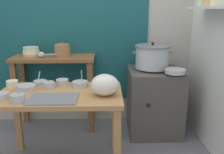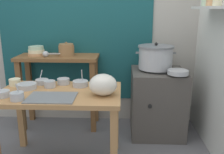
% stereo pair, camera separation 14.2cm
% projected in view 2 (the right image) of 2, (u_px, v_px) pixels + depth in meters
% --- Properties ---
extents(wall_back, '(4.40, 0.12, 2.60)m').
position_uv_depth(wall_back, '(94.00, 20.00, 3.09)').
color(wall_back, '#B2ADA3').
rests_on(wall_back, ground).
extents(prep_table, '(1.10, 0.66, 0.72)m').
position_uv_depth(prep_table, '(60.00, 103.00, 2.27)').
color(prep_table, '#B27F4C').
rests_on(prep_table, ground).
extents(back_shelf_table, '(0.96, 0.40, 0.90)m').
position_uv_depth(back_shelf_table, '(59.00, 74.00, 3.02)').
color(back_shelf_table, brown).
rests_on(back_shelf_table, ground).
extents(stove_block, '(0.60, 0.61, 0.78)m').
position_uv_depth(stove_block, '(157.00, 102.00, 2.92)').
color(stove_block, '#4C4742').
rests_on(stove_block, ground).
extents(steamer_pot, '(0.45, 0.40, 0.30)m').
position_uv_depth(steamer_pot, '(156.00, 57.00, 2.80)').
color(steamer_pot, '#B7BABF').
rests_on(steamer_pot, stove_block).
extents(clay_pot, '(0.18, 0.18, 0.17)m').
position_uv_depth(clay_pot, '(66.00, 50.00, 2.94)').
color(clay_pot, olive).
rests_on(clay_pot, back_shelf_table).
extents(bowl_stack_enamel, '(0.20, 0.20, 0.11)m').
position_uv_depth(bowl_stack_enamel, '(36.00, 51.00, 2.98)').
color(bowl_stack_enamel, tan).
rests_on(bowl_stack_enamel, back_shelf_table).
extents(ladle, '(0.28, 0.07, 0.07)m').
position_uv_depth(ladle, '(47.00, 54.00, 2.88)').
color(ladle, '#B7BABF').
rests_on(ladle, back_shelf_table).
extents(serving_tray, '(0.40, 0.28, 0.01)m').
position_uv_depth(serving_tray, '(52.00, 98.00, 2.07)').
color(serving_tray, slate).
rests_on(serving_tray, prep_table).
extents(plastic_bag, '(0.24, 0.21, 0.19)m').
position_uv_depth(plastic_bag, '(103.00, 85.00, 2.12)').
color(plastic_bag, silver).
rests_on(plastic_bag, prep_table).
extents(wide_pan, '(0.22, 0.22, 0.04)m').
position_uv_depth(wide_pan, '(178.00, 72.00, 2.59)').
color(wide_pan, '#B7BABF').
rests_on(wide_pan, stove_block).
extents(prep_bowl_0, '(0.11, 0.11, 0.06)m').
position_uv_depth(prep_bowl_0, '(50.00, 84.00, 2.35)').
color(prep_bowl_0, '#B7BABF').
rests_on(prep_bowl_0, prep_table).
extents(prep_bowl_1, '(0.13, 0.13, 0.13)m').
position_uv_depth(prep_bowl_1, '(42.00, 81.00, 2.46)').
color(prep_bowl_1, '#B7BABF').
rests_on(prep_bowl_1, prep_table).
extents(prep_bowl_2, '(0.15, 0.15, 0.17)m').
position_uv_depth(prep_bowl_2, '(80.00, 83.00, 2.38)').
color(prep_bowl_2, '#B7BABF').
rests_on(prep_bowl_2, prep_table).
extents(prep_bowl_3, '(0.18, 0.18, 0.05)m').
position_uv_depth(prep_bowl_3, '(27.00, 86.00, 2.31)').
color(prep_bowl_3, '#B7BABF').
rests_on(prep_bowl_3, prep_table).
extents(prep_bowl_4, '(0.12, 0.12, 0.17)m').
position_uv_depth(prep_bowl_4, '(3.00, 93.00, 2.09)').
color(prep_bowl_4, '#B7BABF').
rests_on(prep_bowl_4, prep_table).
extents(prep_bowl_5, '(0.12, 0.12, 0.06)m').
position_uv_depth(prep_bowl_5, '(63.00, 81.00, 2.45)').
color(prep_bowl_5, '#B7BABF').
rests_on(prep_bowl_5, prep_table).
extents(prep_bowl_6, '(0.13, 0.13, 0.04)m').
position_uv_depth(prep_bowl_6, '(100.00, 85.00, 2.34)').
color(prep_bowl_6, '#B7BABF').
rests_on(prep_bowl_6, prep_table).
extents(prep_bowl_7, '(0.11, 0.11, 0.07)m').
position_uv_depth(prep_bowl_7, '(15.00, 82.00, 2.40)').
color(prep_bowl_7, beige).
rests_on(prep_bowl_7, prep_table).
extents(prep_bowl_8, '(0.11, 0.11, 0.15)m').
position_uv_depth(prep_bowl_8, '(17.00, 96.00, 2.02)').
color(prep_bowl_8, '#B7BABF').
rests_on(prep_bowl_8, prep_table).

